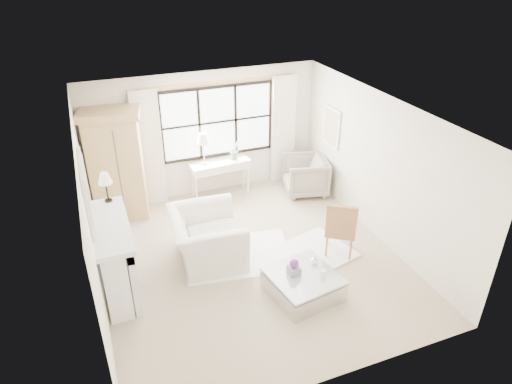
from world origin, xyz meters
TOP-DOWN VIEW (x-y plane):
  - floor at (0.00, 0.00)m, footprint 5.50×5.50m
  - ceiling at (0.00, 0.00)m, footprint 5.50×5.50m
  - wall_back at (0.00, 2.75)m, footprint 5.00×0.00m
  - wall_front at (0.00, -2.75)m, footprint 5.00×0.00m
  - wall_left at (-2.50, 0.00)m, footprint 0.00×5.50m
  - wall_right at (2.50, 0.00)m, footprint 0.00×5.50m
  - window_pane at (0.30, 2.73)m, footprint 2.40×0.02m
  - window_frame at (0.30, 2.72)m, footprint 2.50×0.04m
  - curtain_rod at (0.30, 2.67)m, footprint 3.30×0.04m
  - curtain_left at (-1.20, 2.65)m, footprint 0.55×0.10m
  - curtain_right at (1.80, 2.65)m, footprint 0.55×0.10m
  - fireplace at (-2.27, 0.00)m, footprint 0.58×1.66m
  - mirror_frame at (-2.47, 0.00)m, footprint 0.05×1.15m
  - mirror_glass at (-2.44, 0.00)m, footprint 0.02×1.00m
  - art_frame at (2.47, 1.70)m, footprint 0.04×0.62m
  - art_canvas at (2.45, 1.70)m, footprint 0.01×0.52m
  - mantel_lamp at (-2.18, 0.71)m, footprint 0.22×0.22m
  - armoire at (-1.88, 2.38)m, footprint 1.24×0.91m
  - console_table at (0.23, 2.46)m, footprint 1.33×0.55m
  - console_lamp at (-0.10, 2.47)m, footprint 0.28×0.28m
  - orchid_plant at (0.58, 2.47)m, footprint 0.30×0.29m
  - side_table at (-0.20, 1.13)m, footprint 0.40×0.40m
  - rug_left at (-0.17, 0.16)m, footprint 2.09×1.65m
  - rug_right at (1.03, -0.28)m, footprint 1.72×1.45m
  - club_armchair at (-0.70, 0.29)m, footprint 1.30×1.46m
  - wingback_chair at (2.01, 1.87)m, footprint 1.11×1.09m
  - french_chair at (1.54, -0.41)m, footprint 0.67×0.67m
  - coffee_table at (0.45, -1.15)m, footprint 1.14×1.14m
  - planter_box at (0.32, -1.08)m, footprint 0.18×0.18m
  - planter_flowers at (0.32, -1.08)m, footprint 0.14×0.14m
  - pillar_candle at (0.72, -1.30)m, footprint 0.09×0.09m
  - coffee_vase at (0.74, -0.96)m, footprint 0.14×0.14m

SIDE VIEW (x-z plane):
  - floor at x=0.00m, z-range 0.00..0.00m
  - rug_right at x=1.03m, z-range 0.00..0.03m
  - rug_left at x=-0.17m, z-range 0.00..0.03m
  - coffee_table at x=0.45m, z-range -0.01..0.37m
  - french_chair at x=1.54m, z-range -0.23..0.85m
  - side_table at x=-0.20m, z-range 0.08..0.58m
  - console_table at x=0.23m, z-range 0.00..0.80m
  - wingback_chair at x=2.01m, z-range 0.00..0.83m
  - pillar_candle at x=0.72m, z-range 0.38..0.50m
  - club_armchair at x=-0.70m, z-range 0.00..0.89m
  - planter_box at x=0.32m, z-range 0.38..0.51m
  - coffee_vase at x=0.74m, z-range 0.38..0.52m
  - planter_flowers at x=0.32m, z-range 0.51..0.66m
  - fireplace at x=-2.27m, z-range 0.02..1.28m
  - orchid_plant at x=0.58m, z-range 0.80..1.23m
  - armoire at x=-1.88m, z-range 0.02..2.26m
  - curtain_left at x=-1.20m, z-range 0.00..2.47m
  - curtain_right at x=1.80m, z-range 0.00..2.47m
  - wall_left at x=-2.50m, z-range -1.40..4.10m
  - wall_right at x=2.50m, z-range -1.40..4.10m
  - wall_back at x=0.00m, z-range -1.15..3.85m
  - wall_front at x=0.00m, z-range -1.15..3.85m
  - console_lamp at x=-0.10m, z-range 1.01..1.70m
  - art_frame at x=2.47m, z-range 1.14..1.96m
  - art_canvas at x=2.45m, z-range 1.19..1.91m
  - window_pane at x=0.30m, z-range 0.85..2.35m
  - window_frame at x=0.30m, z-range 0.85..2.35m
  - mantel_lamp at x=-2.18m, z-range 1.40..1.91m
  - mirror_frame at x=-2.47m, z-range 1.37..2.31m
  - mirror_glass at x=-2.44m, z-range 1.44..2.24m
  - curtain_rod at x=0.30m, z-range 2.45..2.49m
  - ceiling at x=0.00m, z-range 2.70..2.70m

